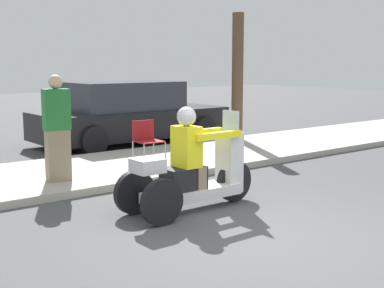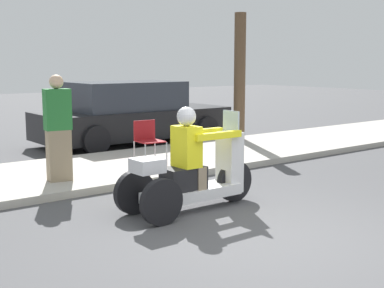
{
  "view_description": "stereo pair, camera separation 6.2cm",
  "coord_description": "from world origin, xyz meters",
  "px_view_note": "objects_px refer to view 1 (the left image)",
  "views": [
    {
      "loc": [
        -4.3,
        -3.98,
        2.02
      ],
      "look_at": [
        0.11,
        1.61,
        0.92
      ],
      "focal_mm": 50.0,
      "sensor_mm": 36.0,
      "label": 1
    },
    {
      "loc": [
        -4.25,
        -4.02,
        2.02
      ],
      "look_at": [
        0.11,
        1.61,
        0.92
      ],
      "focal_mm": 50.0,
      "sensor_mm": 36.0,
      "label": 2
    }
  ],
  "objects_px": {
    "spectator_far_back": "(57,130)",
    "parked_car_lot_center": "(129,114)",
    "folding_chair_curbside": "(146,138)",
    "motorcycle_trike": "(192,173)",
    "tree_trunk": "(237,77)"
  },
  "relations": [
    {
      "from": "spectator_far_back",
      "to": "parked_car_lot_center",
      "type": "xyz_separation_m",
      "value": [
        3.43,
        3.42,
        -0.21
      ]
    },
    {
      "from": "folding_chair_curbside",
      "to": "parked_car_lot_center",
      "type": "height_order",
      "value": "parked_car_lot_center"
    },
    {
      "from": "spectator_far_back",
      "to": "parked_car_lot_center",
      "type": "distance_m",
      "value": 4.85
    },
    {
      "from": "motorcycle_trike",
      "to": "tree_trunk",
      "type": "height_order",
      "value": "tree_trunk"
    },
    {
      "from": "motorcycle_trike",
      "to": "folding_chair_curbside",
      "type": "bearing_deg",
      "value": 69.42
    },
    {
      "from": "spectator_far_back",
      "to": "parked_car_lot_center",
      "type": "bearing_deg",
      "value": 44.91
    },
    {
      "from": "spectator_far_back",
      "to": "tree_trunk",
      "type": "relative_size",
      "value": 0.55
    },
    {
      "from": "motorcycle_trike",
      "to": "parked_car_lot_center",
      "type": "height_order",
      "value": "parked_car_lot_center"
    },
    {
      "from": "spectator_far_back",
      "to": "folding_chair_curbside",
      "type": "xyz_separation_m",
      "value": [
        1.86,
        0.26,
        -0.31
      ]
    },
    {
      "from": "motorcycle_trike",
      "to": "spectator_far_back",
      "type": "height_order",
      "value": "spectator_far_back"
    },
    {
      "from": "folding_chair_curbside",
      "to": "tree_trunk",
      "type": "distance_m",
      "value": 4.0
    },
    {
      "from": "tree_trunk",
      "to": "folding_chair_curbside",
      "type": "bearing_deg",
      "value": -158.62
    },
    {
      "from": "motorcycle_trike",
      "to": "parked_car_lot_center",
      "type": "bearing_deg",
      "value": 66.17
    },
    {
      "from": "spectator_far_back",
      "to": "folding_chair_curbside",
      "type": "bearing_deg",
      "value": 8.02
    },
    {
      "from": "folding_chair_curbside",
      "to": "motorcycle_trike",
      "type": "bearing_deg",
      "value": -110.58
    }
  ]
}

